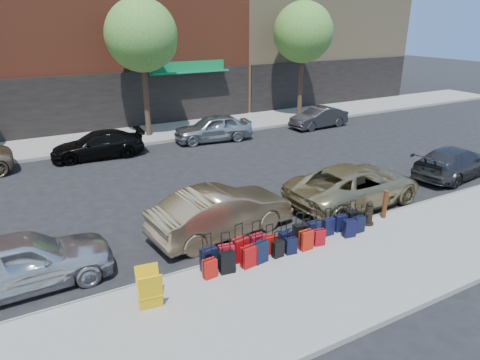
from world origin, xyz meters
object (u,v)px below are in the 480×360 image
tree_center (144,37)px  car_near_3 (455,162)px  fire_hydrant (369,213)px  suitcase_front_5 (285,240)px  display_rack (149,289)px  car_near_2 (354,185)px  car_far_1 (98,145)px  car_near_0 (21,262)px  bollard (385,204)px  car_far_2 (213,128)px  car_near_1 (222,212)px  car_far_3 (319,118)px  tree_right (305,34)px

tree_center → car_near_3: bearing=-53.7°
fire_hydrant → suitcase_front_5: bearing=155.7°
display_rack → car_near_2: car_near_2 is taller
fire_hydrant → car_far_1: 13.31m
car_near_0 → car_near_2: car_near_0 is taller
suitcase_front_5 → bollard: size_ratio=0.91×
car_far_2 → display_rack: bearing=-24.1°
fire_hydrant → car_near_3: car_near_3 is taller
car_near_0 → car_near_3: 16.59m
car_near_0 → car_far_1: size_ratio=1.00×
display_rack → car_near_1: car_near_1 is taller
car_near_1 → car_far_2: 10.93m
tree_center → car_far_3: 11.25m
suitcase_front_5 → bollard: bollard is taller
suitcase_front_5 → fire_hydrant: suitcase_front_5 is taller
car_near_2 → car_near_3: (5.75, 0.09, -0.09)m
tree_right → car_near_0: size_ratio=1.67×
car_near_1 → car_near_2: car_near_1 is taller
tree_right → car_far_1: bearing=-170.1°
car_near_0 → suitcase_front_5: bearing=-105.7°
car_far_2 → suitcase_front_5: bearing=-9.0°
car_near_0 → car_far_2: size_ratio=1.02×
tree_right → car_far_2: tree_right is taller
tree_right → car_near_3: tree_right is taller
suitcase_front_5 → car_far_1: (-2.71, 11.91, 0.21)m
car_near_2 → car_far_2: 10.25m
tree_right → display_rack: 22.04m
car_far_3 → tree_center: bearing=-108.9°
car_near_1 → display_rack: bearing=123.2°
fire_hydrant → car_near_3: (6.70, 1.78, 0.12)m
suitcase_front_5 → car_near_3: size_ratio=0.20×
car_far_1 → car_near_0: bearing=-17.2°
car_near_0 → car_near_1: size_ratio=0.95×
bollard → car_far_3: car_far_3 is taller
tree_center → car_near_3: 16.29m
fire_hydrant → tree_center: bearing=75.6°
car_near_3 → car_far_2: 12.03m
tree_center → fire_hydrant: (2.53, -14.33, -4.89)m
fire_hydrant → car_near_0: bearing=145.4°
fire_hydrant → display_rack: size_ratio=0.86×
tree_center → car_far_2: bearing=-41.4°
suitcase_front_5 → car_far_2: (3.46, 11.92, 0.30)m
car_far_2 → car_near_0: bearing=-37.7°
suitcase_front_5 → car_near_2: bearing=11.7°
display_rack → car_near_1: bearing=47.6°
tree_center → car_near_3: (9.23, -12.55, -4.77)m
car_far_3 → bollard: bearing=-32.4°
suitcase_front_5 → car_far_3: car_far_3 is taller
car_near_2 → car_far_3: bearing=-36.0°
car_near_2 → car_far_1: (-6.91, 10.21, -0.10)m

